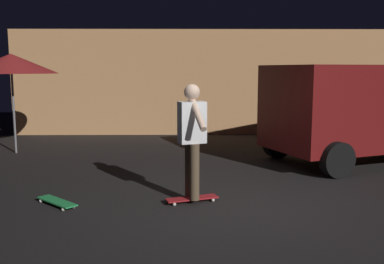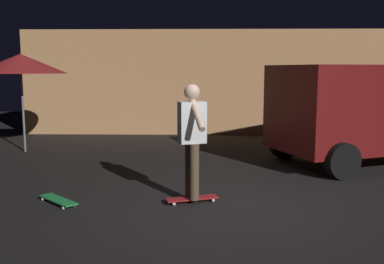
{
  "view_description": "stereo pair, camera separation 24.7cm",
  "coord_description": "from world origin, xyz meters",
  "views": [
    {
      "loc": [
        -0.61,
        -6.1,
        1.95
      ],
      "look_at": [
        -0.53,
        0.2,
        1.05
      ],
      "focal_mm": 41.23,
      "sensor_mm": 36.0,
      "label": 1
    },
    {
      "loc": [
        -0.36,
        -6.1,
        1.95
      ],
      "look_at": [
        -0.53,
        0.2,
        1.05
      ],
      "focal_mm": 41.23,
      "sensor_mm": 36.0,
      "label": 2
    }
  ],
  "objects": [
    {
      "name": "ground_plane",
      "position": [
        0.0,
        0.0,
        0.0
      ],
      "size": [
        28.0,
        28.0,
        0.0
      ],
      "primitive_type": "plane",
      "color": "black"
    },
    {
      "name": "skateboard_spare",
      "position": [
        -2.48,
        0.07,
        0.06
      ],
      "size": [
        0.71,
        0.68,
        0.07
      ],
      "color": "green",
      "rests_on": "ground_plane"
    },
    {
      "name": "parked_van",
      "position": [
        3.41,
        3.2,
        1.16
      ],
      "size": [
        4.97,
        3.53,
        2.03
      ],
      "color": "maroon",
      "rests_on": "ground_plane"
    },
    {
      "name": "patio_umbrella",
      "position": [
        -4.61,
        4.11,
        2.07
      ],
      "size": [
        2.1,
        2.1,
        2.3
      ],
      "color": "slate",
      "rests_on": "ground_plane"
    },
    {
      "name": "low_building",
      "position": [
        0.36,
        8.7,
        1.55
      ],
      "size": [
        12.23,
        3.53,
        3.1
      ],
      "color": "tan",
      "rests_on": "ground_plane"
    },
    {
      "name": "skater",
      "position": [
        -0.53,
        0.2,
        1.04
      ],
      "size": [
        0.43,
        0.96,
        1.67
      ],
      "color": "brown",
      "rests_on": "skateboard_ridden"
    },
    {
      "name": "skateboard_ridden",
      "position": [
        -0.53,
        0.2,
        0.06
      ],
      "size": [
        0.8,
        0.44,
        0.07
      ],
      "color": "#AD1E23",
      "rests_on": "ground_plane"
    }
  ]
}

